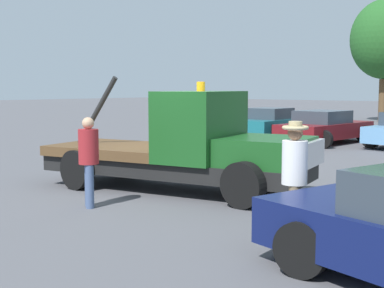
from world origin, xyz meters
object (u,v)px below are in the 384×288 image
at_px(person_near_truck, 294,170).
at_px(parked_car_teal, 271,123).
at_px(parked_car_maroon, 325,128).
at_px(tow_truck, 189,149).
at_px(person_at_hood, 89,156).
at_px(traffic_cone, 284,170).

bearing_deg(person_near_truck, parked_car_teal, -88.79).
bearing_deg(parked_car_maroon, parked_car_teal, 75.70).
xyz_separation_m(tow_truck, parked_car_teal, (-5.32, 12.18, -0.28)).
distance_m(parked_car_teal, parked_car_maroon, 3.33).
height_order(tow_truck, parked_car_maroon, tow_truck).
xyz_separation_m(person_at_hood, parked_car_maroon, (-1.71, 13.50, -0.33)).
bearing_deg(person_at_hood, tow_truck, -156.09).
xyz_separation_m(person_near_truck, parked_car_maroon, (-5.71, 12.92, -0.39)).
height_order(person_at_hood, parked_car_maroon, person_at_hood).
xyz_separation_m(person_near_truck, parked_car_teal, (-8.86, 14.00, -0.39)).
distance_m(parked_car_maroon, traffic_cone, 9.19).
xyz_separation_m(parked_car_maroon, traffic_cone, (3.09, -8.64, -0.40)).
relative_size(parked_car_maroon, traffic_cone, 8.86).
bearing_deg(person_near_truck, person_at_hood, -23.00).
bearing_deg(tow_truck, parked_car_teal, 102.29).
xyz_separation_m(tow_truck, parked_car_maroon, (-2.17, 11.11, -0.28)).
distance_m(parked_car_teal, traffic_cone, 11.56).
height_order(person_near_truck, traffic_cone, person_near_truck).
relative_size(person_at_hood, parked_car_teal, 0.40).
height_order(parked_car_teal, traffic_cone, parked_car_teal).
height_order(person_near_truck, parked_car_teal, person_near_truck).
bearing_deg(parked_car_teal, person_near_truck, -147.78).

